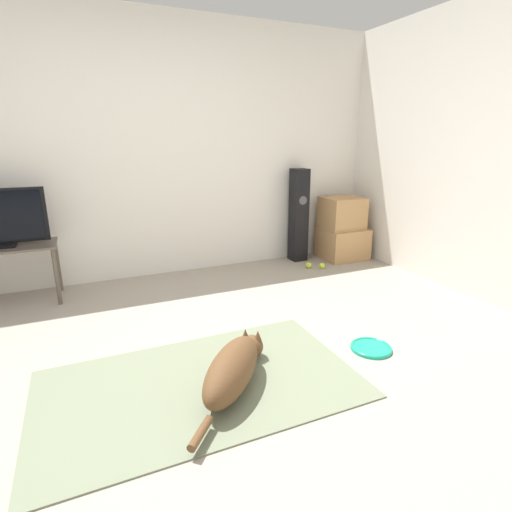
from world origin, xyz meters
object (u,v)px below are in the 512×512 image
(frisbee, at_px, (371,348))
(floor_speaker, at_px, (299,215))
(tennis_ball_by_boxes, at_px, (322,266))
(tennis_ball_near_speaker, at_px, (309,265))
(dog, at_px, (234,368))
(cardboard_box_upper, at_px, (342,213))
(cardboard_box_lower, at_px, (342,243))

(frisbee, height_order, floor_speaker, floor_speaker)
(floor_speaker, height_order, tennis_ball_by_boxes, floor_speaker)
(tennis_ball_near_speaker, bearing_deg, frisbee, -107.45)
(dog, relative_size, tennis_ball_by_boxes, 11.79)
(tennis_ball_by_boxes, bearing_deg, cardboard_box_upper, 33.07)
(dog, relative_size, frisbee, 2.79)
(frisbee, relative_size, floor_speaker, 0.26)
(floor_speaker, distance_m, tennis_ball_near_speaker, 0.61)
(frisbee, bearing_deg, dog, -177.88)
(frisbee, distance_m, tennis_ball_by_boxes, 1.77)
(cardboard_box_upper, relative_size, tennis_ball_by_boxes, 6.76)
(cardboard_box_lower, xyz_separation_m, cardboard_box_upper, (-0.02, 0.02, 0.37))
(tennis_ball_by_boxes, bearing_deg, cardboard_box_lower, 30.19)
(floor_speaker, bearing_deg, frisbee, -105.96)
(dog, xyz_separation_m, cardboard_box_lower, (2.13, 1.94, 0.04))
(cardboard_box_lower, height_order, tennis_ball_by_boxes, cardboard_box_lower)
(cardboard_box_lower, relative_size, tennis_ball_near_speaker, 7.71)
(frisbee, bearing_deg, tennis_ball_near_speaker, 72.55)
(cardboard_box_upper, distance_m, floor_speaker, 0.53)
(frisbee, relative_size, cardboard_box_lower, 0.55)
(dog, distance_m, frisbee, 1.03)
(dog, height_order, frisbee, dog)
(frisbee, distance_m, cardboard_box_upper, 2.27)
(tennis_ball_by_boxes, bearing_deg, frisbee, -112.06)
(cardboard_box_lower, distance_m, floor_speaker, 0.65)
(cardboard_box_lower, height_order, tennis_ball_near_speaker, cardboard_box_lower)
(cardboard_box_lower, bearing_deg, floor_speaker, 163.36)
(dog, bearing_deg, cardboard_box_upper, 42.77)
(cardboard_box_lower, distance_m, tennis_ball_by_boxes, 0.54)
(floor_speaker, xyz_separation_m, tennis_ball_by_boxes, (0.08, -0.42, -0.50))
(cardboard_box_upper, height_order, tennis_ball_near_speaker, cardboard_box_upper)
(tennis_ball_near_speaker, bearing_deg, floor_speaker, 81.79)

